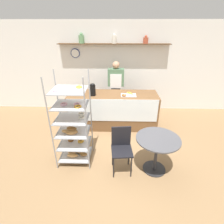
# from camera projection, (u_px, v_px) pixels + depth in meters

# --- Properties ---
(ground_plane) EXTENTS (14.00, 14.00, 0.00)m
(ground_plane) POSITION_uv_depth(u_px,v_px,m) (111.00, 152.00, 3.90)
(ground_plane) COLOR olive
(back_wall) EXTENTS (10.00, 0.30, 2.70)m
(back_wall) POSITION_uv_depth(u_px,v_px,m) (114.00, 68.00, 5.43)
(back_wall) COLOR white
(back_wall) RESTS_ON ground_plane
(display_counter) EXTENTS (2.35, 0.76, 0.93)m
(display_counter) POSITION_uv_depth(u_px,v_px,m) (113.00, 110.00, 4.76)
(display_counter) COLOR brown
(display_counter) RESTS_ON ground_plane
(pastry_rack) EXTENTS (0.66, 0.58, 1.84)m
(pastry_rack) POSITION_uv_depth(u_px,v_px,m) (73.00, 128.00, 3.35)
(pastry_rack) COLOR gray
(pastry_rack) RESTS_ON ground_plane
(person_worker) EXTENTS (0.45, 0.23, 1.67)m
(person_worker) POSITION_uv_depth(u_px,v_px,m) (116.00, 88.00, 5.06)
(person_worker) COLOR #282833
(person_worker) RESTS_ON ground_plane
(cafe_table) EXTENTS (0.80, 0.80, 0.73)m
(cafe_table) POSITION_uv_depth(u_px,v_px,m) (157.00, 146.00, 3.20)
(cafe_table) COLOR #262628
(cafe_table) RESTS_ON ground_plane
(cafe_chair) EXTENTS (0.41, 0.41, 0.89)m
(cafe_chair) POSITION_uv_depth(u_px,v_px,m) (121.00, 145.00, 3.24)
(cafe_chair) COLOR black
(cafe_chair) RESTS_ON ground_plane
(coffee_carafe) EXTENTS (0.15, 0.15, 0.32)m
(coffee_carafe) POSITION_uv_depth(u_px,v_px,m) (93.00, 90.00, 4.40)
(coffee_carafe) COLOR black
(coffee_carafe) RESTS_ON display_counter
(donut_tray_counter) EXTENTS (0.39, 0.28, 0.05)m
(donut_tray_counter) POSITION_uv_depth(u_px,v_px,m) (128.00, 95.00, 4.46)
(donut_tray_counter) COLOR silver
(donut_tray_counter) RESTS_ON display_counter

